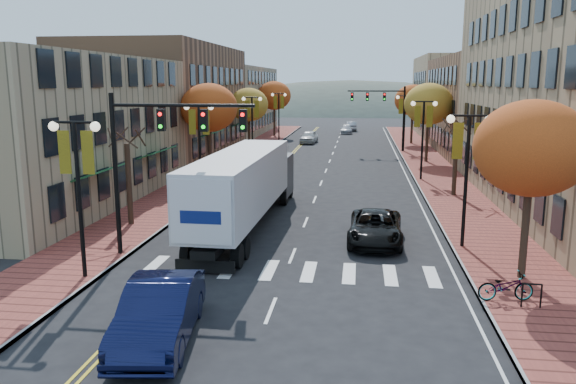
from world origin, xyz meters
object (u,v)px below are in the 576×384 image
(bicycle, at_px, (506,287))
(semi_truck, at_px, (247,183))
(black_suv, at_px, (375,227))
(navy_sedan, at_px, (159,312))

(bicycle, bearing_deg, semi_truck, 41.39)
(semi_truck, bearing_deg, black_suv, -16.31)
(semi_truck, distance_m, navy_sedan, 13.27)
(bicycle, bearing_deg, navy_sedan, 102.68)
(semi_truck, relative_size, bicycle, 8.56)
(semi_truck, xyz_separation_m, bicycle, (10.72, -9.12, -1.70))
(navy_sedan, height_order, black_suv, navy_sedan)
(semi_truck, xyz_separation_m, navy_sedan, (0.06, -13.19, -1.46))
(semi_truck, height_order, navy_sedan, semi_truck)
(navy_sedan, height_order, bicycle, navy_sedan)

